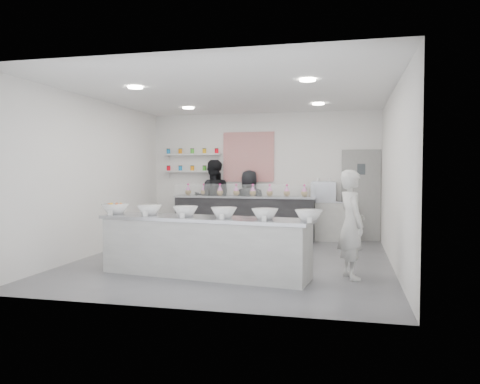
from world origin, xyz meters
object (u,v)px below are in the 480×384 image
at_px(back_bar, 244,218).
at_px(espresso_machine, 324,192).
at_px(staff_right, 249,204).
at_px(prep_counter, 204,246).
at_px(espresso_ledge, 327,221).
at_px(staff_left, 213,198).
at_px(woman_prep, 351,224).

xyz_separation_m(back_bar, espresso_machine, (1.82, 0.22, 0.62)).
height_order(espresso_machine, staff_right, staff_right).
relative_size(prep_counter, espresso_ledge, 2.70).
bearing_deg(staff_left, espresso_machine, 163.20).
bearing_deg(prep_counter, staff_right, 99.52).
height_order(espresso_machine, staff_left, staff_left).
xyz_separation_m(back_bar, woman_prep, (2.42, -3.50, 0.30)).
xyz_separation_m(prep_counter, woman_prep, (2.21, 0.33, 0.36)).
distance_m(woman_prep, staff_right, 4.43).
relative_size(woman_prep, staff_left, 0.87).
xyz_separation_m(back_bar, staff_right, (0.07, 0.25, 0.30)).
bearing_deg(staff_left, espresso_ledge, 163.23).
height_order(espresso_ledge, espresso_machine, espresso_machine).
xyz_separation_m(woman_prep, staff_right, (-2.36, 3.75, 0.00)).
height_order(espresso_machine, woman_prep, woman_prep).
height_order(espresso_ledge, woman_prep, woman_prep).
bearing_deg(espresso_machine, staff_right, 178.87).
xyz_separation_m(back_bar, staff_left, (-0.84, 0.25, 0.43)).
bearing_deg(staff_left, woman_prep, 115.01).
distance_m(espresso_ledge, espresso_machine, 0.68).
relative_size(espresso_machine, staff_right, 0.34).
bearing_deg(espresso_ledge, staff_right, 178.93).
bearing_deg(woman_prep, espresso_ledge, -12.91).
bearing_deg(back_bar, espresso_machine, 7.75).
xyz_separation_m(espresso_machine, staff_right, (-1.76, 0.03, -0.32)).
xyz_separation_m(woman_prep, staff_left, (-3.27, 3.75, 0.12)).
bearing_deg(espresso_ledge, espresso_machine, 180.00).
height_order(prep_counter, woman_prep, woman_prep).
height_order(back_bar, woman_prep, woman_prep).
relative_size(espresso_ledge, woman_prep, 0.76).
bearing_deg(espresso_machine, staff_left, 179.26).
bearing_deg(staff_right, back_bar, 68.92).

